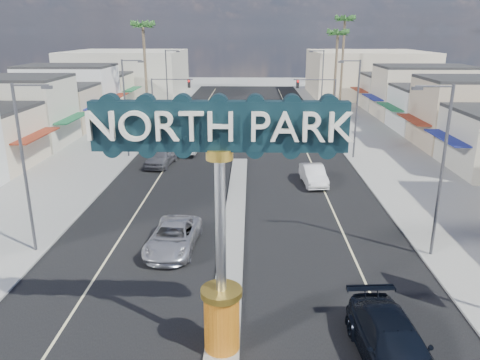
# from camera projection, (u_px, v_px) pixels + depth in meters

# --- Properties ---
(ground) EXTENTS (160.00, 160.00, 0.00)m
(ground) POSITION_uv_depth(u_px,v_px,m) (240.00, 158.00, 44.14)
(ground) COLOR gray
(ground) RESTS_ON ground
(road) EXTENTS (20.00, 120.00, 0.01)m
(road) POSITION_uv_depth(u_px,v_px,m) (240.00, 158.00, 44.14)
(road) COLOR black
(road) RESTS_ON ground
(median_island) EXTENTS (1.30, 30.00, 0.16)m
(median_island) POSITION_uv_depth(u_px,v_px,m) (234.00, 223.00, 28.88)
(median_island) COLOR gray
(median_island) RESTS_ON ground
(sidewalk_left) EXTENTS (8.00, 120.00, 0.12)m
(sidewalk_left) POSITION_uv_depth(u_px,v_px,m) (93.00, 156.00, 44.45)
(sidewalk_left) COLOR gray
(sidewalk_left) RESTS_ON ground
(sidewalk_right) EXTENTS (8.00, 120.00, 0.12)m
(sidewalk_right) POSITION_uv_depth(u_px,v_px,m) (390.00, 158.00, 43.79)
(sidewalk_right) COLOR gray
(sidewalk_right) RESTS_ON ground
(storefront_row_left) EXTENTS (12.00, 42.00, 6.00)m
(storefront_row_left) POSITION_uv_depth(u_px,v_px,m) (44.00, 104.00, 56.18)
(storefront_row_left) COLOR beige
(storefront_row_left) RESTS_ON ground
(storefront_row_right) EXTENTS (12.00, 42.00, 6.00)m
(storefront_row_right) POSITION_uv_depth(u_px,v_px,m) (446.00, 106.00, 55.04)
(storefront_row_right) COLOR #B7B29E
(storefront_row_right) RESTS_ON ground
(backdrop_far_left) EXTENTS (20.00, 20.00, 8.00)m
(backdrop_far_left) POSITION_uv_depth(u_px,v_px,m) (127.00, 73.00, 86.31)
(backdrop_far_left) COLOR #B7B29E
(backdrop_far_left) RESTS_ON ground
(backdrop_far_right) EXTENTS (20.00, 20.00, 8.00)m
(backdrop_far_right) POSITION_uv_depth(u_px,v_px,m) (367.00, 74.00, 85.26)
(backdrop_far_right) COLOR beige
(backdrop_far_right) RESTS_ON ground
(gateway_sign) EXTENTS (8.20, 1.50, 9.15)m
(gateway_sign) POSITION_uv_depth(u_px,v_px,m) (220.00, 202.00, 15.65)
(gateway_sign) COLOR #C1530E
(gateway_sign) RESTS_ON median_island
(traffic_signal_left) EXTENTS (5.09, 0.45, 6.00)m
(traffic_signal_left) POSITION_uv_depth(u_px,v_px,m) (167.00, 93.00, 56.39)
(traffic_signal_left) COLOR #47474C
(traffic_signal_left) RESTS_ON ground
(traffic_signal_right) EXTENTS (5.09, 0.45, 6.00)m
(traffic_signal_right) POSITION_uv_depth(u_px,v_px,m) (320.00, 93.00, 55.95)
(traffic_signal_right) COLOR #47474C
(traffic_signal_right) RESTS_ON ground
(streetlight_l_near) EXTENTS (2.03, 0.22, 9.00)m
(streetlight_l_near) POSITION_uv_depth(u_px,v_px,m) (26.00, 161.00, 23.80)
(streetlight_l_near) COLOR #47474C
(streetlight_l_near) RESTS_ON ground
(streetlight_l_mid) EXTENTS (2.03, 0.22, 9.00)m
(streetlight_l_mid) POSITION_uv_depth(u_px,v_px,m) (127.00, 103.00, 42.85)
(streetlight_l_mid) COLOR #47474C
(streetlight_l_mid) RESTS_ON ground
(streetlight_l_far) EXTENTS (2.03, 0.22, 9.00)m
(streetlight_l_far) POSITION_uv_depth(u_px,v_px,m) (168.00, 80.00, 63.80)
(streetlight_l_far) COLOR #47474C
(streetlight_l_far) RESTS_ON ground
(streetlight_r_near) EXTENTS (2.03, 0.22, 9.00)m
(streetlight_r_near) POSITION_uv_depth(u_px,v_px,m) (440.00, 164.00, 23.30)
(streetlight_r_near) COLOR #47474C
(streetlight_r_near) RESTS_ON ground
(streetlight_r_mid) EXTENTS (2.03, 0.22, 9.00)m
(streetlight_r_mid) POSITION_uv_depth(u_px,v_px,m) (355.00, 104.00, 42.35)
(streetlight_r_mid) COLOR #47474C
(streetlight_r_mid) RESTS_ON ground
(streetlight_r_far) EXTENTS (2.03, 0.22, 9.00)m
(streetlight_r_far) POSITION_uv_depth(u_px,v_px,m) (321.00, 80.00, 63.30)
(streetlight_r_far) COLOR #47474C
(streetlight_r_far) RESTS_ON ground
(palm_left_far) EXTENTS (2.60, 2.60, 13.10)m
(palm_left_far) POSITION_uv_depth(u_px,v_px,m) (143.00, 30.00, 60.00)
(palm_left_far) COLOR brown
(palm_left_far) RESTS_ON ground
(palm_right_mid) EXTENTS (2.60, 2.60, 12.10)m
(palm_right_mid) POSITION_uv_depth(u_px,v_px,m) (338.00, 37.00, 65.37)
(palm_right_mid) COLOR brown
(palm_right_mid) RESTS_ON ground
(palm_right_far) EXTENTS (2.60, 2.60, 14.10)m
(palm_right_far) POSITION_uv_depth(u_px,v_px,m) (345.00, 24.00, 70.50)
(palm_right_far) COLOR brown
(palm_right_far) RESTS_ON ground
(suv_left) EXTENTS (2.78, 5.46, 1.48)m
(suv_left) POSITION_uv_depth(u_px,v_px,m) (173.00, 237.00, 25.38)
(suv_left) COLOR silver
(suv_left) RESTS_ON ground
(suv_right) EXTENTS (2.73, 5.85, 1.65)m
(suv_right) POSITION_uv_depth(u_px,v_px,m) (393.00, 345.00, 16.51)
(suv_right) COLOR black
(suv_right) RESTS_ON ground
(car_parked_left) EXTENTS (2.55, 5.02, 1.64)m
(car_parked_left) POSITION_uv_depth(u_px,v_px,m) (161.00, 157.00, 41.32)
(car_parked_left) COLOR slate
(car_parked_left) RESTS_ON ground
(car_parked_right) EXTENTS (1.89, 4.59, 1.48)m
(car_parked_right) POSITION_uv_depth(u_px,v_px,m) (313.00, 175.00, 36.33)
(car_parked_right) COLOR silver
(car_parked_right) RESTS_ON ground
(city_bus) EXTENTS (3.69, 13.66, 3.77)m
(city_bus) POSITION_uv_depth(u_px,v_px,m) (190.00, 125.00, 49.43)
(city_bus) COLOR white
(city_bus) RESTS_ON ground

